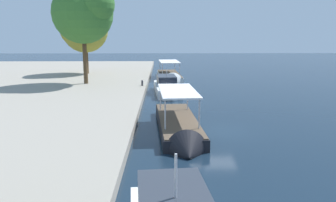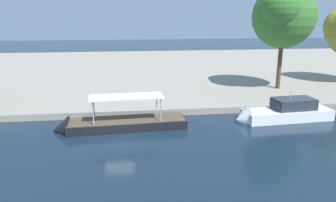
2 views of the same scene
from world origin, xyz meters
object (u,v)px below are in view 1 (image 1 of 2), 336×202
object	(u,v)px
tree_1	(82,29)
tour_boat_4	(170,78)
motor_yacht_3	(167,90)
mooring_bollard_1	(142,83)
tour_boat_2	(179,129)
tree_0	(85,12)

from	to	relation	value
tree_1	tour_boat_4	bearing A→B (deg)	-97.66
tour_boat_4	motor_yacht_3	bearing A→B (deg)	-6.28
motor_yacht_3	mooring_bollard_1	size ratio (longest dim) A/B	13.51
tour_boat_2	motor_yacht_3	bearing A→B (deg)	178.71
tour_boat_4	tree_1	world-z (taller)	tree_1
tour_boat_2	mooring_bollard_1	bearing A→B (deg)	-171.98
motor_yacht_3	tree_0	size ratio (longest dim) A/B	0.76
motor_yacht_3	tree_0	xyz separation A→B (m)	(4.56, 10.60, 9.53)
motor_yacht_3	tree_1	size ratio (longest dim) A/B	0.90
tour_boat_4	mooring_bollard_1	distance (m)	12.47
motor_yacht_3	tour_boat_4	world-z (taller)	motor_yacht_3
tour_boat_2	tour_boat_4	distance (m)	30.80
motor_yacht_3	tour_boat_4	xyz separation A→B (m)	(14.35, -0.63, -0.31)
mooring_bollard_1	tree_1	world-z (taller)	tree_1
mooring_bollard_1	tree_1	distance (m)	18.77
mooring_bollard_1	tree_1	size ratio (longest dim) A/B	0.07
tree_0	tree_1	world-z (taller)	tree_0
tour_boat_4	tree_0	size ratio (longest dim) A/B	1.04
motor_yacht_3	tree_1	xyz separation A→B (m)	(16.30, 13.86, 7.56)
motor_yacht_3	tour_boat_4	bearing A→B (deg)	173.13
tree_1	mooring_bollard_1	bearing A→B (deg)	-142.34
tour_boat_2	tree_1	xyz separation A→B (m)	(32.75, 14.45, 7.79)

